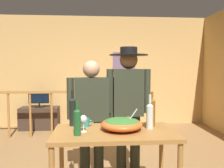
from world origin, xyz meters
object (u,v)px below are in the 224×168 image
at_px(wine_glass, 83,120).
at_px(person_standing_left, 92,110).
at_px(person_standing_right, 128,100).
at_px(salad_bowl, 122,124).
at_px(stair_railing, 51,108).
at_px(wine_bottle_dark, 72,111).
at_px(flat_screen_tv, 39,98).
at_px(tv_console, 40,118).
at_px(serving_table, 114,140).
at_px(wine_bottle_green, 77,121).
at_px(wine_bottle_amber, 152,112).
at_px(mug_teal, 85,122).
at_px(framed_picture, 124,62).
at_px(wine_bottle_clear, 150,115).

relative_size(wine_glass, person_standing_left, 0.11).
bearing_deg(person_standing_right, salad_bowl, 79.58).
height_order(stair_railing, wine_bottle_dark, wine_bottle_dark).
bearing_deg(flat_screen_tv, tv_console, 90.00).
distance_m(salad_bowl, person_standing_right, 0.66).
distance_m(person_standing_left, person_standing_right, 0.49).
distance_m(serving_table, wine_bottle_green, 0.45).
height_order(flat_screen_tv, salad_bowl, salad_bowl).
distance_m(wine_bottle_amber, mug_teal, 0.73).
distance_m(salad_bowl, wine_glass, 0.39).
relative_size(wine_bottle_green, person_standing_right, 0.19).
bearing_deg(flat_screen_tv, mug_teal, -68.06).
bearing_deg(flat_screen_tv, wine_bottle_amber, -57.60).
bearing_deg(salad_bowl, framed_picture, 82.26).
xyz_separation_m(framed_picture, stair_railing, (-1.67, -0.96, -0.98)).
xyz_separation_m(framed_picture, wine_bottle_amber, (-0.13, -3.35, -0.62)).
bearing_deg(person_standing_left, wine_bottle_amber, 138.67).
bearing_deg(stair_railing, tv_console, 120.02).
relative_size(stair_railing, wine_bottle_amber, 7.16).
bearing_deg(salad_bowl, wine_glass, -173.54).
height_order(serving_table, salad_bowl, salad_bowl).
relative_size(wine_glass, mug_teal, 1.39).
relative_size(stair_railing, tv_console, 3.01).
bearing_deg(tv_console, serving_table, -64.95).
height_order(framed_picture, person_standing_right, framed_picture).
height_order(wine_bottle_dark, wine_bottle_green, wine_bottle_dark).
bearing_deg(wine_bottle_amber, framed_picture, 87.81).
height_order(serving_table, wine_bottle_clear, wine_bottle_clear).
xyz_separation_m(flat_screen_tv, serving_table, (1.50, -3.19, -0.02)).
relative_size(person_standing_left, person_standing_right, 0.90).
bearing_deg(serving_table, flat_screen_tv, 115.26).
relative_size(wine_bottle_clear, wine_bottle_amber, 0.95).
bearing_deg(framed_picture, wine_bottle_dark, -106.88).
bearing_deg(stair_railing, framed_picture, 29.95).
distance_m(wine_bottle_amber, person_standing_left, 0.83).
xyz_separation_m(wine_bottle_amber, person_standing_left, (-0.66, 0.50, -0.07)).
bearing_deg(wine_bottle_amber, wine_bottle_dark, 174.13).
relative_size(stair_railing, serving_table, 2.20).
xyz_separation_m(stair_railing, person_standing_right, (1.36, -1.89, 0.41)).
distance_m(tv_console, wine_bottle_dark, 3.24).
bearing_deg(framed_picture, wine_bottle_green, -104.11).
relative_size(wine_bottle_dark, person_standing_left, 0.25).
relative_size(framed_picture, wine_glass, 3.32).
bearing_deg(serving_table, stair_railing, 113.67).
xyz_separation_m(framed_picture, person_standing_right, (-0.31, -2.85, -0.57)).
height_order(salad_bowl, mug_teal, salad_bowl).
distance_m(stair_railing, person_standing_left, 2.11).
relative_size(wine_bottle_amber, mug_teal, 3.11).
height_order(wine_glass, wine_bottle_amber, wine_bottle_amber).
height_order(wine_bottle_clear, person_standing_left, person_standing_left).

